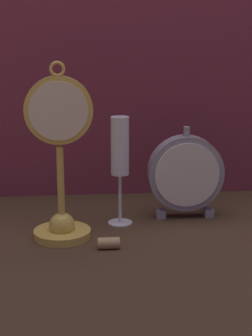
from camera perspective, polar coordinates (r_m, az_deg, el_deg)
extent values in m
plane|color=#422D1E|center=(1.12, 0.34, -7.42)|extent=(4.00, 4.00, 0.00)
cube|color=brown|center=(1.37, -0.85, 9.90)|extent=(1.34, 0.01, 0.62)
cylinder|color=gold|center=(1.15, -6.49, -6.63)|extent=(0.12, 0.12, 0.02)
sphere|color=gold|center=(1.14, -6.52, -5.79)|extent=(0.05, 0.05, 0.05)
cylinder|color=gold|center=(1.12, -6.63, -2.13)|extent=(0.01, 0.01, 0.17)
cylinder|color=gold|center=(1.08, -6.87, 5.85)|extent=(0.13, 0.02, 0.13)
cylinder|color=beige|center=(1.07, -6.89, 5.77)|extent=(0.11, 0.00, 0.11)
torus|color=gold|center=(1.07, -6.99, 9.96)|extent=(0.03, 0.01, 0.03)
cube|color=gray|center=(1.26, 3.53, -4.61)|extent=(0.02, 0.03, 0.02)
cube|color=gray|center=(1.28, 8.35, -4.44)|extent=(0.02, 0.03, 0.02)
cylinder|color=gray|center=(1.24, 6.07, -0.49)|extent=(0.17, 0.04, 0.17)
cylinder|color=silver|center=(1.22, 6.25, -0.75)|extent=(0.14, 0.00, 0.14)
cylinder|color=gray|center=(1.22, 6.18, 3.74)|extent=(0.01, 0.01, 0.02)
cylinder|color=silver|center=(1.22, -0.60, -5.52)|extent=(0.05, 0.05, 0.01)
cylinder|color=silver|center=(1.20, -0.61, -3.04)|extent=(0.01, 0.01, 0.10)
cylinder|color=white|center=(1.17, -0.63, 2.27)|extent=(0.04, 0.04, 0.12)
cylinder|color=#DBC675|center=(1.18, -0.62, 1.24)|extent=(0.03, 0.03, 0.08)
cylinder|color=tan|center=(1.08, -1.77, -7.64)|extent=(0.04, 0.02, 0.02)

